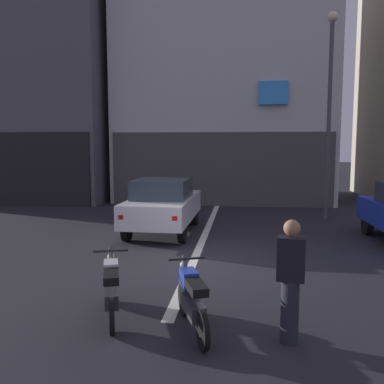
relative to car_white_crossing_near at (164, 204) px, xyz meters
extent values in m
plane|color=#232328|center=(1.27, -3.33, -0.89)|extent=(120.00, 120.00, 0.00)
cube|color=silver|center=(1.27, 2.67, -0.88)|extent=(0.20, 18.00, 0.01)
cube|color=#56565B|center=(-8.29, 9.27, 6.18)|extent=(8.75, 9.02, 14.13)
cube|color=silver|center=(1.41, 9.27, 5.08)|extent=(9.94, 7.01, 11.92)
cube|color=#454543|center=(1.41, 5.71, 0.71)|extent=(9.54, 0.10, 3.20)
cube|color=#3399F2|center=(3.58, 5.64, 3.92)|extent=(1.20, 0.16, 0.96)
cylinder|color=black|center=(-0.76, 1.35, -0.57)|extent=(0.19, 0.64, 0.64)
cylinder|color=black|center=(0.79, 1.33, -0.57)|extent=(0.19, 0.64, 0.64)
cylinder|color=black|center=(-0.79, -1.25, -0.57)|extent=(0.19, 0.64, 0.64)
cylinder|color=black|center=(0.76, -1.27, -0.57)|extent=(0.19, 0.64, 0.64)
cube|color=silver|center=(0.00, 0.04, -0.14)|extent=(1.82, 4.12, 0.66)
cube|color=#2D3842|center=(0.00, -0.11, 0.47)|extent=(1.58, 1.99, 0.56)
cube|color=red|center=(-0.73, -1.97, -0.09)|extent=(0.14, 0.06, 0.12)
cube|color=red|center=(0.68, -1.99, -0.09)|extent=(0.14, 0.06, 0.12)
cylinder|color=black|center=(6.03, 0.42, -0.57)|extent=(0.20, 0.64, 0.64)
cylinder|color=black|center=(3.26, 7.32, -0.57)|extent=(0.19, 0.64, 0.64)
cylinder|color=black|center=(1.71, 7.35, -0.57)|extent=(0.19, 0.64, 0.64)
cylinder|color=black|center=(3.31, 9.92, -0.57)|extent=(0.19, 0.64, 0.64)
cylinder|color=black|center=(1.76, 9.95, -0.57)|extent=(0.19, 0.64, 0.64)
cube|color=red|center=(2.51, 8.64, -0.14)|extent=(1.83, 4.13, 0.66)
cube|color=#2D3842|center=(2.51, 8.79, 0.47)|extent=(1.58, 1.99, 0.56)
cube|color=red|center=(3.25, 10.64, -0.09)|extent=(0.14, 0.06, 0.12)
cube|color=red|center=(1.84, 10.67, -0.09)|extent=(0.14, 0.06, 0.12)
cylinder|color=#47474C|center=(5.31, 2.90, 2.51)|extent=(0.14, 0.14, 6.78)
sphere|color=beige|center=(5.31, 2.90, 6.08)|extent=(0.36, 0.36, 0.36)
cylinder|color=black|center=(0.21, -5.67, -0.63)|extent=(0.23, 0.52, 0.52)
cylinder|color=black|center=(0.57, -6.77, -0.63)|extent=(0.23, 0.52, 0.52)
cube|color=#38383D|center=(0.40, -6.27, -0.52)|extent=(0.42, 0.76, 0.22)
cube|color=black|center=(0.45, -6.42, -0.17)|extent=(0.40, 0.64, 0.12)
cube|color=silver|center=(0.32, -6.02, -0.19)|extent=(0.32, 0.41, 0.24)
cylinder|color=#4C4C51|center=(0.26, -5.82, -0.25)|extent=(0.14, 0.25, 0.70)
cylinder|color=black|center=(0.28, -5.89, 0.07)|extent=(0.53, 0.21, 0.04)
sphere|color=silver|center=(0.22, -5.70, -0.09)|extent=(0.12, 0.12, 0.12)
cylinder|color=black|center=(1.47, -5.98, -0.63)|extent=(0.25, 0.51, 0.52)
cylinder|color=black|center=(1.87, -7.06, -0.63)|extent=(0.25, 0.51, 0.52)
cube|color=#38383D|center=(1.68, -6.57, -0.52)|extent=(0.44, 0.76, 0.22)
cube|color=black|center=(1.74, -6.72, -0.17)|extent=(0.42, 0.64, 0.12)
cube|color=#233DB7|center=(1.59, -6.33, -0.19)|extent=(0.33, 0.41, 0.24)
cylinder|color=#4C4C51|center=(1.52, -6.12, -0.25)|extent=(0.15, 0.25, 0.70)
cylinder|color=black|center=(1.55, -6.20, 0.07)|extent=(0.53, 0.23, 0.04)
sphere|color=silver|center=(1.47, -6.00, -0.09)|extent=(0.12, 0.12, 0.12)
cylinder|color=#23232D|center=(3.00, -6.73, -0.46)|extent=(0.24, 0.24, 0.86)
cube|color=black|center=(3.00, -6.73, 0.26)|extent=(0.39, 0.28, 0.58)
sphere|color=#9E7051|center=(3.00, -6.73, 0.67)|extent=(0.22, 0.22, 0.22)
camera|label=1|loc=(2.35, -12.10, 1.74)|focal=38.57mm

